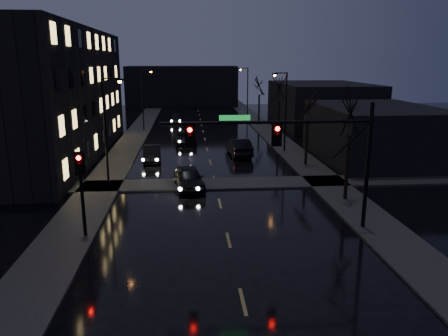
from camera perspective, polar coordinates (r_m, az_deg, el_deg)
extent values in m
plane|color=black|center=(16.03, 3.44, -20.69)|extent=(160.00, 160.00, 0.00)
cube|color=#2D2D2B|center=(49.33, -12.30, 3.00)|extent=(3.00, 140.00, 0.12)
cube|color=#2D2D2B|center=(50.01, 7.42, 3.35)|extent=(3.00, 140.00, 0.12)
cube|color=#2D2D2B|center=(32.88, -1.12, -2.07)|extent=(40.00, 3.00, 0.12)
cube|color=black|center=(45.54, -23.65, 8.83)|extent=(12.00, 30.00, 12.00)
cube|color=black|center=(43.30, 19.17, 4.34)|extent=(10.00, 14.00, 5.00)
cube|color=black|center=(64.23, 12.56, 8.10)|extent=(12.00, 18.00, 6.00)
cube|color=black|center=(91.20, -5.51, 10.60)|extent=(22.00, 10.00, 8.00)
cylinder|color=black|center=(24.69, 18.22, 0.08)|extent=(0.22, 0.22, 7.00)
cylinder|color=black|center=(22.64, 5.71, 5.96)|extent=(11.00, 0.16, 0.16)
cylinder|color=black|center=(24.02, 16.29, 3.51)|extent=(2.05, 0.10, 2.05)
cube|color=#0C591E|center=(22.37, 1.41, 6.57)|extent=(1.60, 0.04, 0.28)
cube|color=black|center=(22.37, -4.48, 4.21)|extent=(0.35, 0.28, 1.05)
sphere|color=#FF0705|center=(22.16, -4.50, 4.98)|extent=(0.22, 0.22, 0.22)
cube|color=black|center=(22.84, 6.91, 4.35)|extent=(0.35, 0.28, 1.05)
sphere|color=#FF0705|center=(22.63, 7.02, 5.10)|extent=(0.22, 0.22, 0.22)
cylinder|color=black|center=(23.75, -18.00, -3.69)|extent=(0.18, 0.18, 4.40)
cube|color=black|center=(23.29, -18.33, 0.54)|extent=(0.35, 0.28, 1.05)
sphere|color=#FF0705|center=(23.07, -18.48, 1.24)|extent=(0.22, 0.22, 0.22)
cylinder|color=black|center=(29.79, 15.78, -0.03)|extent=(0.24, 0.24, 4.40)
cylinder|color=black|center=(39.12, 10.72, 3.28)|extent=(0.24, 0.24, 4.12)
cylinder|color=black|center=(50.60, 7.15, 6.09)|extent=(0.24, 0.24, 4.68)
cylinder|color=black|center=(64.28, 4.59, 7.62)|extent=(0.24, 0.24, 4.29)
cylinder|color=black|center=(32.00, -15.22, 4.23)|extent=(0.16, 0.16, 8.00)
cylinder|color=black|center=(31.51, -14.58, 11.27)|extent=(1.20, 0.10, 0.10)
cube|color=black|center=(31.42, -13.47, 11.15)|extent=(0.50, 0.25, 0.15)
sphere|color=orange|center=(31.42, -13.46, 10.96)|extent=(0.28, 0.28, 0.28)
cylinder|color=black|center=(58.57, -10.58, 8.65)|extent=(0.16, 0.16, 8.00)
cylinder|color=black|center=(58.30, -10.15, 12.49)|extent=(1.20, 0.10, 0.10)
cube|color=black|center=(58.25, -9.55, 12.41)|extent=(0.50, 0.25, 0.15)
sphere|color=orange|center=(58.25, -9.54, 12.31)|extent=(0.28, 0.28, 0.28)
cylinder|color=black|center=(44.45, 8.04, 7.16)|extent=(0.16, 0.16, 8.00)
cylinder|color=black|center=(44.04, 7.43, 12.21)|extent=(1.20, 0.10, 0.10)
cube|color=black|center=(43.92, 6.65, 12.09)|extent=(0.50, 0.25, 0.15)
sphere|color=orange|center=(43.93, 6.64, 11.96)|extent=(0.28, 0.28, 0.28)
cylinder|color=black|center=(71.91, 3.10, 9.79)|extent=(0.16, 0.16, 8.00)
cylinder|color=black|center=(71.66, 2.65, 12.90)|extent=(1.20, 0.10, 0.10)
cube|color=black|center=(71.59, 2.16, 12.82)|extent=(0.50, 0.25, 0.15)
sphere|color=orange|center=(71.59, 2.16, 12.74)|extent=(0.28, 0.28, 0.28)
imported|color=black|center=(31.71, -4.62, -1.31)|extent=(2.52, 4.96, 1.62)
imported|color=black|center=(40.82, -9.40, 1.88)|extent=(1.92, 4.63, 1.49)
imported|color=black|center=(49.09, -5.08, 3.96)|extent=(2.63, 5.13, 1.38)
imported|color=black|center=(65.60, -6.27, 6.43)|extent=(2.53, 4.98, 1.39)
imported|color=black|center=(42.85, 1.93, 2.77)|extent=(2.28, 5.30, 1.70)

